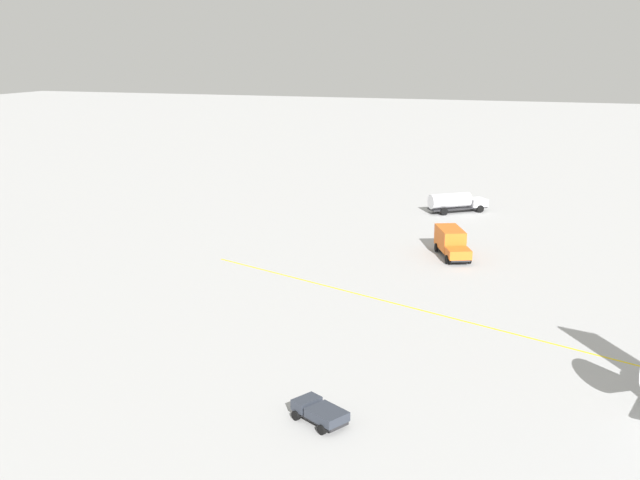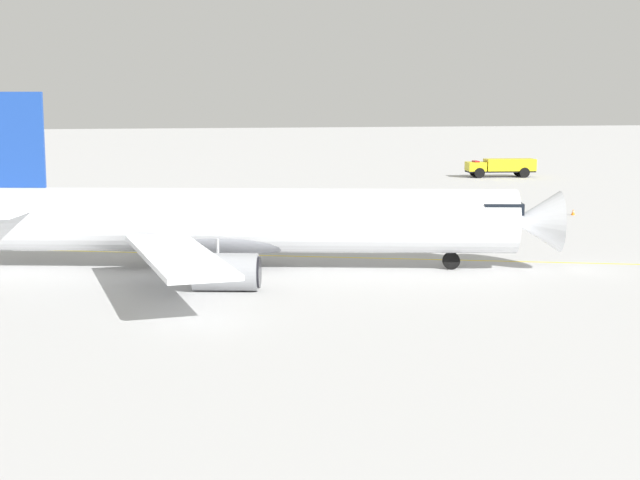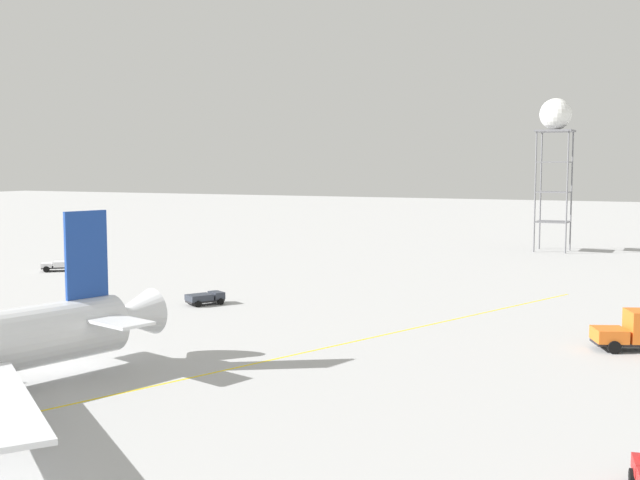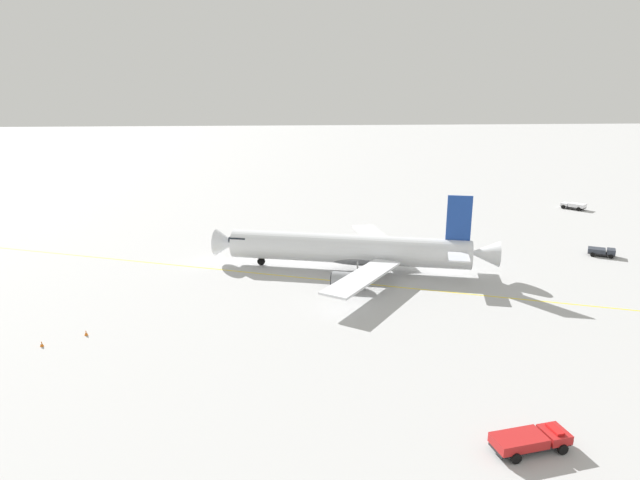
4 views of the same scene
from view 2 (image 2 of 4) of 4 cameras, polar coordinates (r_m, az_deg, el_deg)
ground_plane at (r=59.00m, az=-4.82°, el=-1.83°), size 600.00×600.00×0.00m
airliner_main at (r=59.29m, az=-4.65°, el=1.04°), size 38.87×32.84×11.03m
ops_pickup_truck at (r=98.88m, az=-12.02°, el=2.65°), size 5.79×3.01×1.41m
fire_tender_truck at (r=132.19m, az=10.96°, el=4.42°), size 9.65×4.03×2.50m
taxiway_centreline at (r=63.71m, az=0.38°, el=-1.03°), size 134.46×51.74×0.01m
safety_cone_near at (r=86.39m, az=13.68°, el=1.42°), size 0.36×0.36×0.55m
safety_cone_mid at (r=89.96m, az=15.07°, el=1.64°), size 0.36×0.36×0.55m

